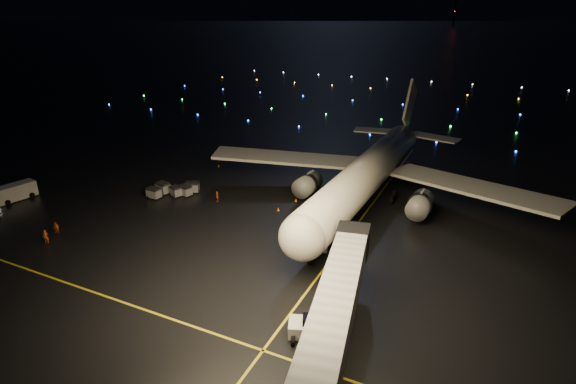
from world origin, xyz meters
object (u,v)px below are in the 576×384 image
at_px(crew_a, 46,236).
at_px(crew_b, 56,228).
at_px(belt_loader, 311,238).
at_px(crew_c, 217,196).
at_px(baggage_cart_1, 154,193).
at_px(pushback_tug, 311,326).
at_px(service_truck, 17,192).
at_px(baggage_cart_4, 163,188).
at_px(baggage_cart_3, 176,191).
at_px(baggage_cart_2, 185,191).
at_px(airliner, 375,149).
at_px(baggage_cart_0, 193,187).

height_order(crew_a, crew_b, crew_a).
bearing_deg(belt_loader, crew_a, -175.70).
relative_size(crew_c, baggage_cart_1, 0.85).
height_order(pushback_tug, belt_loader, belt_loader).
bearing_deg(service_truck, baggage_cart_4, 41.94).
height_order(service_truck, crew_c, service_truck).
bearing_deg(baggage_cart_3, baggage_cart_4, -157.55).
relative_size(service_truck, crew_c, 4.03).
distance_m(service_truck, crew_a, 17.71).
bearing_deg(crew_c, baggage_cart_1, -112.05).
xyz_separation_m(pushback_tug, baggage_cart_2, (-30.01, 21.26, -0.15)).
height_order(airliner, crew_b, airliner).
bearing_deg(service_truck, baggage_cart_0, 41.73).
bearing_deg(belt_loader, baggage_cart_0, 141.63).
relative_size(crew_a, baggage_cart_4, 0.82).
relative_size(belt_loader, crew_a, 3.43).
xyz_separation_m(baggage_cart_0, baggage_cart_4, (-3.92, -2.32, 0.05)).
xyz_separation_m(service_truck, baggage_cart_1, (18.47, 9.24, -0.40)).
distance_m(crew_c, baggage_cart_2, 5.80).
bearing_deg(baggage_cart_2, service_truck, -138.58).
distance_m(belt_loader, baggage_cart_0, 25.38).
height_order(pushback_tug, baggage_cart_4, pushback_tug).
height_order(airliner, service_truck, airliner).
bearing_deg(pushback_tug, baggage_cart_4, 127.29).
relative_size(belt_loader, baggage_cart_4, 2.82).
xyz_separation_m(crew_a, baggage_cart_2, (6.14, 19.70, -0.06)).
relative_size(airliner, baggage_cart_1, 27.02).
height_order(baggage_cart_0, baggage_cart_2, baggage_cart_0).
relative_size(service_truck, baggage_cart_4, 3.20).
bearing_deg(baggage_cart_4, belt_loader, 0.43).
bearing_deg(baggage_cart_1, service_truck, -151.04).
distance_m(service_truck, baggage_cart_3, 23.82).
distance_m(pushback_tug, service_truck, 52.95).
relative_size(baggage_cart_1, baggage_cart_4, 0.93).
bearing_deg(baggage_cart_0, belt_loader, -43.50).
relative_size(pushback_tug, baggage_cart_3, 2.15).
bearing_deg(crew_a, baggage_cart_1, 46.69).
bearing_deg(crew_c, belt_loader, 28.45).
bearing_deg(crew_b, airliner, 27.37).
relative_size(belt_loader, baggage_cart_2, 3.11).
height_order(service_truck, crew_a, service_truck).
xyz_separation_m(crew_b, baggage_cart_0, (7.33, 18.99, 0.05)).
relative_size(airliner, crew_b, 33.32).
bearing_deg(crew_c, pushback_tug, 8.60).
distance_m(service_truck, crew_c, 30.53).
height_order(crew_a, baggage_cart_3, crew_a).
bearing_deg(belt_loader, service_truck, 167.87).
distance_m(crew_a, baggage_cart_4, 19.13).
distance_m(crew_c, baggage_cart_4, 9.55).
xyz_separation_m(crew_c, baggage_cart_2, (-5.80, -0.15, -0.02)).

